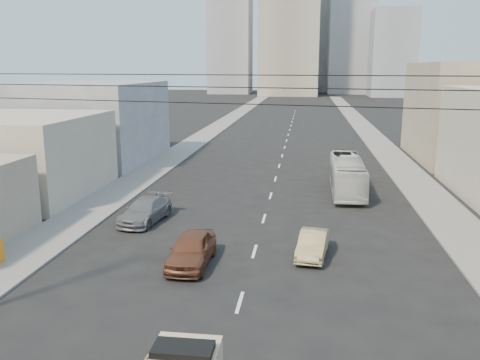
% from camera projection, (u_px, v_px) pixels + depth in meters
% --- Properties ---
extents(sidewalk_left, '(3.50, 180.00, 0.12)m').
position_uv_depth(sidewalk_left, '(218.00, 127.00, 82.44)').
color(sidewalk_left, slate).
rests_on(sidewalk_left, ground).
extents(sidewalk_right, '(3.50, 180.00, 0.12)m').
position_uv_depth(sidewalk_right, '(365.00, 129.00, 79.48)').
color(sidewalk_right, slate).
rests_on(sidewalk_right, ground).
extents(lane_dashes, '(0.15, 104.00, 0.01)m').
position_uv_depth(lane_dashes, '(286.00, 144.00, 64.51)').
color(lane_dashes, silver).
rests_on(lane_dashes, ground).
extents(city_bus, '(2.39, 9.87, 2.74)m').
position_uv_depth(city_bus, '(347.00, 175.00, 39.28)').
color(city_bus, silver).
rests_on(city_bus, ground).
extents(sedan_brown, '(1.93, 4.67, 1.58)m').
position_uv_depth(sedan_brown, '(192.00, 249.00, 24.79)').
color(sedan_brown, brown).
rests_on(sedan_brown, ground).
extents(sedan_tan, '(1.83, 4.03, 1.28)m').
position_uv_depth(sedan_tan, '(313.00, 244.00, 25.98)').
color(sedan_tan, tan).
rests_on(sedan_tan, ground).
extents(sedan_grey, '(2.66, 5.18, 1.44)m').
position_uv_depth(sedan_grey, '(145.00, 211.00, 31.79)').
color(sedan_grey, slate).
rests_on(sedan_grey, ground).
extents(overhead_wires, '(23.01, 5.02, 0.72)m').
position_uv_depth(overhead_wires, '(206.00, 88.00, 12.72)').
color(overhead_wires, black).
rests_on(overhead_wires, ground).
extents(bldg_right_far, '(12.00, 16.00, 10.00)m').
position_uv_depth(bldg_right_far, '(478.00, 112.00, 52.20)').
color(bldg_right_far, gray).
rests_on(bldg_right_far, ground).
extents(bldg_left_mid, '(11.00, 12.00, 6.00)m').
position_uv_depth(bldg_left_mid, '(17.00, 156.00, 38.19)').
color(bldg_left_mid, '#AFA18D').
rests_on(bldg_left_mid, ground).
extents(bldg_left_far, '(12.00, 16.00, 8.00)m').
position_uv_depth(bldg_left_far, '(92.00, 122.00, 52.56)').
color(bldg_left_far, gray).
rests_on(bldg_left_far, ground).
extents(high_rise_tower, '(20.00, 20.00, 60.00)m').
position_uv_depth(high_rise_tower, '(290.00, 6.00, 171.79)').
color(high_rise_tower, '#9E957A').
rests_on(high_rise_tower, ground).
extents(midrise_ne, '(16.00, 16.00, 40.00)m').
position_uv_depth(midrise_ne, '(351.00, 38.00, 185.70)').
color(midrise_ne, '#999CA1').
rests_on(midrise_ne, ground).
extents(midrise_nw, '(15.00, 15.00, 34.00)m').
position_uv_depth(midrise_nw, '(230.00, 47.00, 187.06)').
color(midrise_nw, '#999CA1').
rests_on(midrise_nw, ground).
extents(midrise_back, '(18.00, 18.00, 44.00)m').
position_uv_depth(midrise_back, '(317.00, 35.00, 201.30)').
color(midrise_back, gray).
rests_on(midrise_back, ground).
extents(midrise_east, '(14.00, 14.00, 28.00)m').
position_uv_depth(midrise_east, '(393.00, 53.00, 166.12)').
color(midrise_east, '#999CA1').
rests_on(midrise_east, ground).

